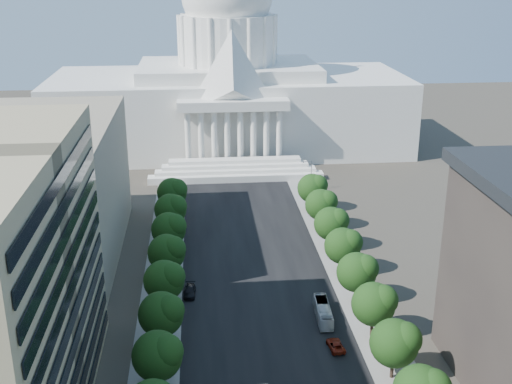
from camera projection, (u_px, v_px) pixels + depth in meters
name	position (u px, v px, depth m)	size (l,w,h in m)	color
road_asphalt	(253.00, 264.00, 138.02)	(30.00, 260.00, 0.01)	black
sidewalk_left	(164.00, 267.00, 136.35)	(8.00, 260.00, 0.02)	gray
sidewalk_right	(340.00, 260.00, 139.68)	(8.00, 260.00, 0.02)	gray
capitol	(228.00, 90.00, 220.24)	(120.00, 56.00, 73.00)	white
office_block_left_far	(27.00, 190.00, 138.14)	(38.00, 52.00, 30.00)	gray
tree_l_d	(159.00, 355.00, 94.74)	(7.79, 7.60, 9.97)	#33261C
tree_l_e	(163.00, 313.00, 105.99)	(7.79, 7.60, 9.97)	#33261C
tree_l_f	(166.00, 280.00, 117.24)	(7.79, 7.60, 9.97)	#33261C
tree_l_g	(168.00, 252.00, 128.49)	(7.79, 7.60, 9.97)	#33261C
tree_l_h	(170.00, 229.00, 139.74)	(7.79, 7.60, 9.97)	#33261C
tree_l_i	(172.00, 209.00, 150.99)	(7.79, 7.60, 9.97)	#33261C
tree_l_j	(173.00, 192.00, 162.24)	(7.79, 7.60, 9.97)	#33261C
tree_r_d	(397.00, 342.00, 97.90)	(7.79, 7.60, 9.97)	#33261C
tree_r_e	(376.00, 303.00, 109.15)	(7.79, 7.60, 9.97)	#33261C
tree_r_f	(359.00, 271.00, 120.40)	(7.79, 7.60, 9.97)	#33261C
tree_r_g	(344.00, 245.00, 131.64)	(7.79, 7.60, 9.97)	#33261C
tree_r_h	(332.00, 223.00, 142.89)	(7.79, 7.60, 9.97)	#33261C
tree_r_i	(322.00, 204.00, 154.14)	(7.79, 7.60, 9.97)	#33261C
tree_r_j	(313.00, 187.00, 165.39)	(7.79, 7.60, 9.97)	#33261C
streetlight_c	(384.00, 305.00, 109.68)	(2.61, 0.44, 9.00)	gray
streetlight_d	(350.00, 245.00, 133.11)	(2.61, 0.44, 9.00)	gray
streetlight_e	(327.00, 203.00, 156.55)	(2.61, 0.44, 9.00)	gray
streetlight_f	(309.00, 172.00, 179.99)	(2.61, 0.44, 9.00)	gray
car_red	(336.00, 345.00, 107.32)	(2.30, 4.99, 1.39)	maroon
car_dark_b	(190.00, 291.00, 124.73)	(2.25, 5.52, 1.60)	black
city_bus	(323.00, 312.00, 116.18)	(2.40, 10.26, 2.86)	silver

